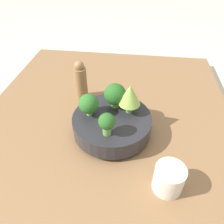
# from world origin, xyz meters

# --- Properties ---
(ground_plane) EXTENTS (6.00, 6.00, 0.00)m
(ground_plane) POSITION_xyz_m (0.00, 0.00, 0.00)
(ground_plane) COLOR beige
(table) EXTENTS (1.19, 0.89, 0.05)m
(table) POSITION_xyz_m (0.00, 0.00, 0.02)
(table) COLOR olive
(table) RESTS_ON ground_plane
(bowl) EXTENTS (0.25, 0.25, 0.07)m
(bowl) POSITION_xyz_m (-0.01, 0.03, 0.09)
(bowl) COLOR #28282D
(bowl) RESTS_ON table
(broccoli_floret_left) EXTENTS (0.07, 0.07, 0.08)m
(broccoli_floret_left) POSITION_xyz_m (-0.06, 0.03, 0.16)
(broccoli_floret_left) COLOR #7AB256
(broccoli_floret_left) RESTS_ON bowl
(broccoli_floret_front) EXTENTS (0.06, 0.06, 0.07)m
(broccoli_floret_front) POSITION_xyz_m (-0.01, -0.04, 0.16)
(broccoli_floret_front) COLOR #7AB256
(broccoli_floret_front) RESTS_ON bowl
(broccoli_floret_right) EXTENTS (0.05, 0.05, 0.07)m
(broccoli_floret_right) POSITION_xyz_m (0.06, 0.02, 0.16)
(broccoli_floret_right) COLOR #6BA34C
(broccoli_floret_right) RESTS_ON bowl
(romanesco_piece_far) EXTENTS (0.07, 0.07, 0.10)m
(romanesco_piece_far) POSITION_xyz_m (-0.04, 0.08, 0.18)
(romanesco_piece_far) COLOR #609347
(romanesco_piece_far) RESTS_ON bowl
(cup) EXTENTS (0.08, 0.08, 0.08)m
(cup) POSITION_xyz_m (0.17, 0.20, 0.09)
(cup) COLOR silver
(cup) RESTS_ON table
(pepper_mill) EXTENTS (0.05, 0.05, 0.16)m
(pepper_mill) POSITION_xyz_m (-0.18, -0.11, 0.12)
(pepper_mill) COLOR #997047
(pepper_mill) RESTS_ON table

